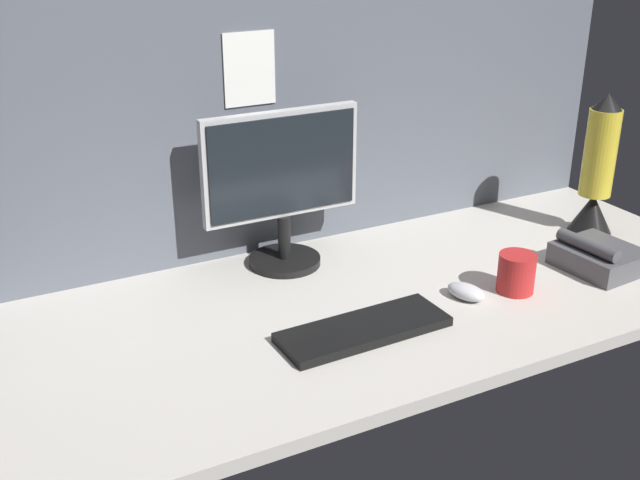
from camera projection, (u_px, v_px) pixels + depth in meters
ground_plane at (387, 296)px, 183.30cm from camera, size 180.00×80.00×3.00cm
cubicle_wall_back at (314, 111)px, 199.56cm from camera, size 180.00×5.50×68.81cm
monitor at (282, 182)px, 188.28cm from camera, size 40.13×18.00×39.06cm
keyboard at (364, 329)px, 164.17cm from camera, size 37.33×13.97×2.00cm
mouse at (466, 292)px, 178.51cm from camera, size 8.34×10.88×3.40cm
mug_red_plastic at (516, 273)px, 180.75cm from camera, size 8.66×8.66×9.33cm
lava_lamp at (597, 175)px, 209.59cm from camera, size 11.76×11.76×38.50cm
desk_phone at (598, 257)px, 192.53cm from camera, size 18.64×20.45×8.80cm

